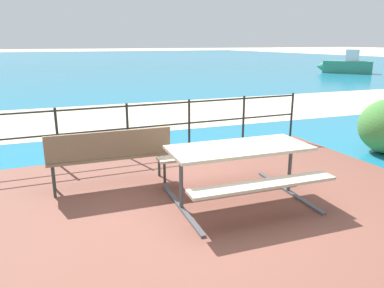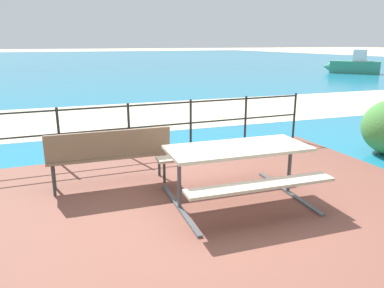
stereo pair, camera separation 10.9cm
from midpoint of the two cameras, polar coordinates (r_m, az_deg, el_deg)
The scene contains 8 objects.
ground_plane at distance 4.83m, azimuth 3.33°, elevation -10.14°, with size 240.00×240.00×0.00m, color beige.
patio_paving at distance 4.82m, azimuth 3.34°, elevation -9.82°, with size 6.40×5.20×0.06m, color brown.
sea_water at distance 44.00m, azimuth -20.46°, elevation 11.88°, with size 90.00×90.00×0.01m, color teal.
beach_strip at distance 10.87m, azimuth -11.97°, elevation 4.15°, with size 54.00×4.41×0.01m, color beige.
picnic_table at distance 4.77m, azimuth 6.64°, elevation -2.26°, with size 1.88×1.61×0.74m.
park_bench at distance 5.31m, azimuth -13.20°, elevation -1.21°, with size 1.72×0.48×0.87m.
railing_fence at distance 6.76m, azimuth -5.55°, elevation 3.49°, with size 5.94×0.04×1.00m.
boat_far at distance 27.96m, azimuth 22.68°, elevation 11.19°, with size 3.08×3.37×1.59m.
Camera 1 is at (-1.97, -3.89, 2.09)m, focal length 34.42 mm.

